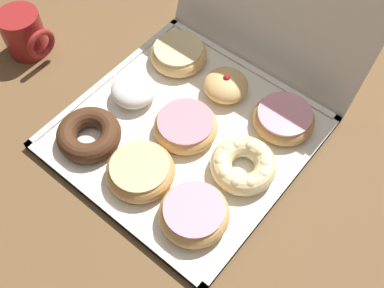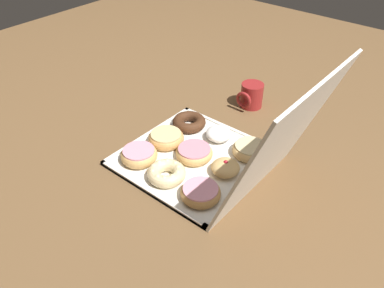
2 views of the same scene
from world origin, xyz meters
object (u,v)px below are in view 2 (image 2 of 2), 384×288
(pink_frosted_donut_4, at_px, (194,153))
(pink_frosted_donut_8, at_px, (201,193))
(cruller_donut_5, at_px, (166,172))
(pink_frosted_donut_2, at_px, (139,155))
(coffee_mug, at_px, (251,95))
(glazed_ring_donut_1, at_px, (166,138))
(jelly_filled_donut_7, at_px, (226,167))
(chocolate_cake_ring_donut_0, at_px, (189,122))
(donut_box, at_px, (194,158))
(powdered_filled_donut_3, at_px, (219,134))
(glazed_ring_donut_6, at_px, (250,150))

(pink_frosted_donut_4, height_order, pink_frosted_donut_8, same)
(cruller_donut_5, distance_m, pink_frosted_donut_8, 0.13)
(pink_frosted_donut_2, height_order, pink_frosted_donut_8, pink_frosted_donut_2)
(pink_frosted_donut_8, height_order, coffee_mug, coffee_mug)
(glazed_ring_donut_1, distance_m, cruller_donut_5, 0.17)
(pink_frosted_donut_2, height_order, pink_frosted_donut_4, pink_frosted_donut_2)
(jelly_filled_donut_7, distance_m, coffee_mug, 0.41)
(jelly_filled_donut_7, xyz_separation_m, pink_frosted_donut_8, (0.13, 0.01, -0.00))
(pink_frosted_donut_2, bearing_deg, chocolate_cake_ring_donut_0, -179.96)
(donut_box, distance_m, powdered_filled_donut_3, 0.13)
(pink_frosted_donut_2, height_order, cruller_donut_5, same)
(pink_frosted_donut_4, distance_m, jelly_filled_donut_7, 0.12)
(powdered_filled_donut_3, bearing_deg, coffee_mug, -170.82)
(powdered_filled_donut_3, xyz_separation_m, pink_frosted_donut_4, (0.13, 0.00, -0.00))
(pink_frosted_donut_2, xyz_separation_m, powdered_filled_donut_3, (-0.24, 0.12, 0.00))
(glazed_ring_donut_6, xyz_separation_m, jelly_filled_donut_7, (0.12, -0.01, 0.00))
(coffee_mug, bearing_deg, pink_frosted_donut_4, 6.16)
(pink_frosted_donut_4, bearing_deg, powdered_filled_donut_3, -179.99)
(chocolate_cake_ring_donut_0, relative_size, pink_frosted_donut_8, 1.02)
(coffee_mug, bearing_deg, cruller_donut_5, 4.17)
(glazed_ring_donut_1, height_order, cruller_donut_5, cruller_donut_5)
(pink_frosted_donut_2, relative_size, powdered_filled_donut_3, 1.34)
(cruller_donut_5, xyz_separation_m, pink_frosted_donut_8, (-0.00, 0.13, -0.00))
(donut_box, distance_m, chocolate_cake_ring_donut_0, 0.17)
(pink_frosted_donut_4, bearing_deg, pink_frosted_donut_2, -46.20)
(jelly_filled_donut_7, xyz_separation_m, coffee_mug, (-0.38, -0.16, 0.02))
(chocolate_cake_ring_donut_0, height_order, glazed_ring_donut_1, glazed_ring_donut_1)
(powdered_filled_donut_3, xyz_separation_m, glazed_ring_donut_6, (0.00, 0.12, -0.00))
(chocolate_cake_ring_donut_0, xyz_separation_m, pink_frosted_donut_4, (0.12, 0.12, 0.00))
(chocolate_cake_ring_donut_0, relative_size, pink_frosted_donut_4, 0.99)
(donut_box, bearing_deg, jelly_filled_donut_7, 91.55)
(glazed_ring_donut_1, relative_size, pink_frosted_donut_4, 1.02)
(pink_frosted_donut_8, bearing_deg, cruller_donut_5, -89.60)
(glazed_ring_donut_1, height_order, pink_frosted_donut_8, glazed_ring_donut_1)
(glazed_ring_donut_6, distance_m, pink_frosted_donut_8, 0.25)
(cruller_donut_5, relative_size, jelly_filled_donut_7, 1.34)
(donut_box, xyz_separation_m, glazed_ring_donut_6, (-0.12, 0.12, 0.02))
(jelly_filled_donut_7, bearing_deg, pink_frosted_donut_4, -87.89)
(jelly_filled_donut_7, bearing_deg, powdered_filled_donut_3, -136.49)
(donut_box, height_order, cruller_donut_5, cruller_donut_5)
(pink_frosted_donut_4, xyz_separation_m, glazed_ring_donut_6, (-0.12, 0.12, 0.00))
(pink_frosted_donut_4, xyz_separation_m, pink_frosted_donut_8, (0.12, 0.12, -0.00))
(chocolate_cake_ring_donut_0, xyz_separation_m, cruller_donut_5, (0.25, 0.12, 0.00))
(chocolate_cake_ring_donut_0, relative_size, glazed_ring_donut_1, 0.98)
(glazed_ring_donut_6, distance_m, coffee_mug, 0.31)
(cruller_donut_5, bearing_deg, pink_frosted_donut_4, 178.00)
(pink_frosted_donut_8, bearing_deg, glazed_ring_donut_1, -116.85)
(glazed_ring_donut_6, bearing_deg, glazed_ring_donut_1, -62.87)
(glazed_ring_donut_1, xyz_separation_m, pink_frosted_donut_4, (-0.00, 0.12, -0.00))
(powdered_filled_donut_3, bearing_deg, glazed_ring_donut_1, -42.74)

